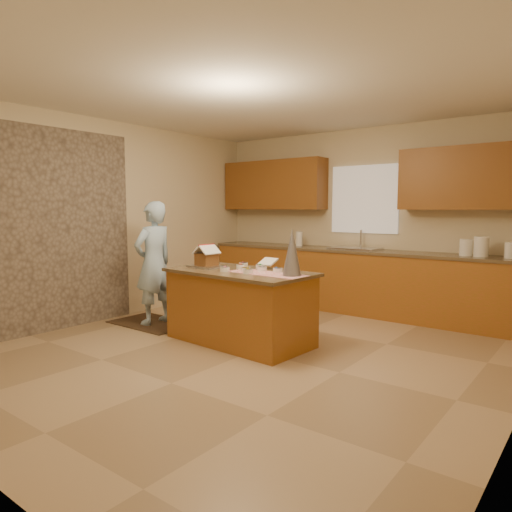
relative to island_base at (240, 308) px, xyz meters
The scene contains 26 objects.
floor 0.55m from the island_base, 30.86° to the right, with size 5.50×5.50×0.00m, color tan.
ceiling 2.34m from the island_base, 30.86° to the right, with size 5.50×5.50×0.00m, color silver.
wall_back 2.75m from the island_base, 82.59° to the left, with size 5.50×5.50×0.00m, color beige.
wall_left 2.38m from the island_base, behind, with size 5.50×5.50×0.00m, color beige.
stone_accent 2.52m from the island_base, 155.07° to the right, with size 2.50×2.50×0.00m, color gray.
window_curtain 2.84m from the island_base, 82.50° to the left, with size 1.05×0.03×1.00m, color white.
back_counter_base 2.28m from the island_base, 81.61° to the left, with size 4.80×0.60×0.88m, color #9E4C20.
back_counter_top 2.33m from the island_base, 81.61° to the left, with size 4.85×0.63×0.04m, color brown.
upper_cabinet_left 3.06m from the island_base, 117.19° to the left, with size 1.85×0.35×0.80m, color brown.
upper_cabinet_right 3.38m from the island_base, 51.57° to the left, with size 1.85×0.35×0.80m, color brown.
sink 2.33m from the island_base, 81.61° to the left, with size 0.70×0.45×0.12m, color silver.
faucet 2.54m from the island_base, 82.23° to the left, with size 0.03×0.03×0.28m, color silver.
island_base is the anchor object (origin of this frame).
island_top 0.41m from the island_base, 153.43° to the left, with size 1.68×0.88×0.04m, color brown.
table_runner 0.59m from the island_base, ahead, with size 0.89×0.32×0.01m, color maroon.
baking_tray 0.66m from the island_base, behind, with size 0.41×0.30×0.02m, color silver.
cookbook 0.63m from the island_base, 64.96° to the left, with size 0.20×0.02×0.16m, color white.
tinsel_tree 0.97m from the island_base, ahead, with size 0.20×0.20×0.49m, color #BABAC7.
rug 1.52m from the island_base, behind, with size 1.08×0.71×0.01m, color black.
boy 1.48m from the island_base, behind, with size 0.58×0.38×1.60m, color #A6CBEC.
canister_a 2.98m from the island_base, 50.73° to the left, with size 0.15×0.15×0.21m, color white.
canister_b 3.09m from the island_base, 48.14° to the left, with size 0.17×0.17×0.25m, color white.
canister_c 3.31m from the island_base, 43.87° to the left, with size 0.13×0.13×0.19m, color white.
paper_towel 2.43m from the island_base, 105.76° to the left, with size 0.11×0.11×0.23m, color white.
gingerbread_house 0.74m from the island_base, behind, with size 0.26×0.26×0.25m.
candy_bowls 0.47m from the island_base, 36.75° to the left, with size 0.72×0.56×0.05m.
Camera 1 is at (2.96, -3.78, 1.52)m, focal length 32.54 mm.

